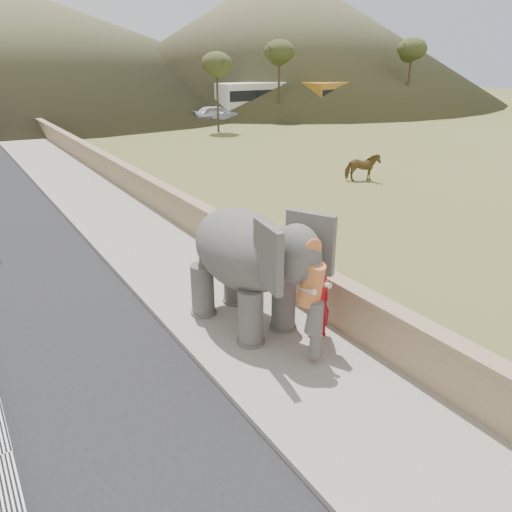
{
  "coord_description": "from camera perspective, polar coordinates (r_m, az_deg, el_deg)",
  "views": [
    {
      "loc": [
        -4.84,
        -6.23,
        5.54
      ],
      "look_at": [
        0.2,
        1.77,
        1.7
      ],
      "focal_mm": 35.0,
      "sensor_mm": 36.0,
      "label": 1
    }
  ],
  "objects": [
    {
      "name": "cow",
      "position": [
        23.99,
        12.05,
        9.87
      ],
      "size": [
        1.68,
        1.39,
        1.3
      ],
      "primitive_type": "imported",
      "rotation": [
        0.0,
        0.0,
        1.04
      ],
      "color": "brown",
      "rests_on": "ground"
    },
    {
      "name": "distant_car",
      "position": [
        45.09,
        -4.58,
        15.9
      ],
      "size": [
        4.41,
        2.22,
        1.44
      ],
      "primitive_type": "imported",
      "rotation": [
        0.0,
        0.0,
        1.44
      ],
      "color": "silver",
      "rests_on": "ground"
    },
    {
      "name": "bus_orange",
      "position": [
        52.14,
        10.63,
        17.36
      ],
      "size": [
        11.24,
        4.02,
        3.1
      ],
      "primitive_type": "cube",
      "rotation": [
        0.0,
        0.0,
        1.71
      ],
      "color": "#C08121",
      "rests_on": "ground"
    },
    {
      "name": "parapet",
      "position": [
        18.18,
        -10.07,
        5.83
      ],
      "size": [
        0.3,
        120.0,
        1.1
      ],
      "primitive_type": "cube",
      "color": "tan",
      "rests_on": "ground"
    },
    {
      "name": "ground",
      "position": [
        9.64,
        4.73,
        -13.06
      ],
      "size": [
        160.0,
        160.0,
        0.0
      ],
      "primitive_type": "plane",
      "color": "olive",
      "rests_on": "ground"
    },
    {
      "name": "bus_white",
      "position": [
        49.33,
        1.92,
        17.45
      ],
      "size": [
        11.03,
        2.64,
        3.1
      ],
      "primitive_type": "cube",
      "rotation": [
        0.0,
        0.0,
        1.56
      ],
      "color": "silver",
      "rests_on": "ground"
    },
    {
      "name": "trees",
      "position": [
        33.39,
        -26.85,
        17.45
      ],
      "size": [
        48.29,
        42.61,
        9.42
      ],
      "color": "#473828",
      "rests_on": "ground"
    },
    {
      "name": "elephant_and_man",
      "position": [
        10.38,
        -1.49,
        -1.11
      ],
      "size": [
        2.4,
        3.84,
        2.61
      ],
      "color": "#66615C",
      "rests_on": "ground"
    },
    {
      "name": "walkway",
      "position": [
        17.79,
        -14.87,
        3.46
      ],
      "size": [
        3.0,
        120.0,
        0.15
      ],
      "primitive_type": "cube",
      "color": "#9E9687",
      "rests_on": "ground"
    },
    {
      "name": "hill_right",
      "position": [
        71.16,
        3.1,
        24.05
      ],
      "size": [
        56.0,
        56.0,
        16.0
      ],
      "primitive_type": "cone",
      "color": "brown",
      "rests_on": "ground"
    },
    {
      "name": "hill_far",
      "position": [
        76.87,
        -26.76,
        21.03
      ],
      "size": [
        80.0,
        80.0,
        14.0
      ],
      "primitive_type": "cone",
      "color": "brown",
      "rests_on": "ground"
    }
  ]
}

